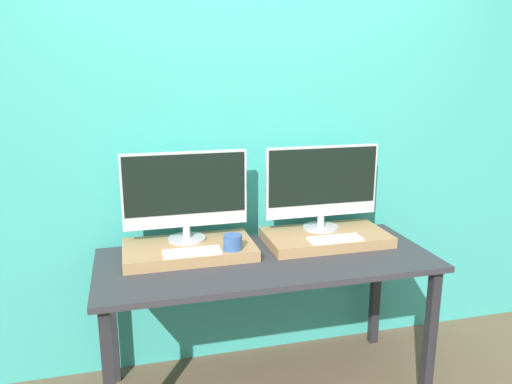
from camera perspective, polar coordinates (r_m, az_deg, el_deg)
The scene contains 9 objects.
wall_back at distance 2.84m, azimuth -1.08°, elevation 5.60°, with size 8.00×0.04×2.60m.
workbench at distance 2.61m, azimuth 1.22°, elevation -9.11°, with size 1.71×0.71×0.77m.
wooden_riser_left at distance 2.63m, azimuth -7.66°, elevation -6.56°, with size 0.67×0.38×0.06m.
monitor_left at distance 2.62m, azimuth -8.08°, elevation -0.15°, with size 0.65×0.20×0.47m.
keyboard_left at distance 2.49m, azimuth -7.32°, elevation -6.79°, with size 0.29×0.11×0.01m.
mug at distance 2.52m, azimuth -2.68°, elevation -5.76°, with size 0.09×0.09×0.08m.
wooden_riser_right at distance 2.81m, azimuth 7.97°, elevation -5.16°, with size 0.67×0.38×0.06m.
monitor_right at distance 2.80m, azimuth 7.56°, elevation 0.82°, with size 0.65×0.20×0.47m.
keyboard_right at distance 2.69m, azimuth 9.04°, elevation -5.29°, with size 0.29×0.11×0.01m.
Camera 1 is at (-0.66, -1.95, 1.72)m, focal length 35.00 mm.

